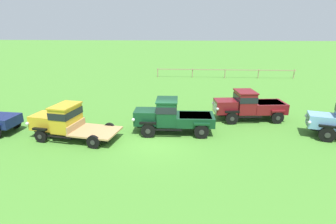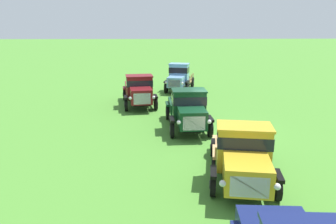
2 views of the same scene
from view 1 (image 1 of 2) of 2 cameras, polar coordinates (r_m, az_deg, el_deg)
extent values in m
plane|color=#47842D|center=(15.48, -2.44, -6.46)|extent=(240.00, 240.00, 0.00)
cylinder|color=#997F60|center=(35.27, -2.25, 8.53)|extent=(0.12, 0.12, 1.18)
cylinder|color=#997F60|center=(35.29, 5.33, 8.47)|extent=(0.12, 0.12, 1.18)
cylinder|color=#997F60|center=(35.29, 12.29, 8.14)|extent=(0.12, 0.12, 1.18)
cylinder|color=#997F60|center=(36.49, 19.07, 7.88)|extent=(0.12, 0.12, 1.18)
cylinder|color=#997F60|center=(38.07, 25.73, 7.48)|extent=(0.12, 0.12, 1.18)
cube|color=#997F60|center=(35.47, 12.37, 8.96)|extent=(17.98, 0.08, 0.10)
cylinder|color=black|center=(20.02, -30.34, -2.01)|extent=(0.80, 0.21, 0.80)
cylinder|color=#2D2D2D|center=(20.08, -30.19, -1.93)|extent=(0.28, 0.05, 0.28)
cube|color=#141E51|center=(19.48, -32.78, -1.55)|extent=(2.21, 1.73, 0.61)
cube|color=#141E51|center=(19.89, -30.54, -0.80)|extent=(0.89, 0.27, 0.12)
cylinder|color=black|center=(16.92, -25.94, -4.76)|extent=(0.78, 0.30, 0.77)
cylinder|color=#2D2D2D|center=(16.85, -26.16, -4.88)|extent=(0.27, 0.08, 0.27)
cylinder|color=black|center=(18.38, -22.05, -2.49)|extent=(0.78, 0.30, 0.77)
cylinder|color=#2D2D2D|center=(18.46, -21.87, -2.38)|extent=(0.27, 0.08, 0.27)
cylinder|color=black|center=(15.06, -15.94, -6.30)|extent=(0.78, 0.30, 0.77)
cylinder|color=#2D2D2D|center=(14.98, -16.13, -6.45)|extent=(0.27, 0.08, 0.27)
cylinder|color=black|center=(16.69, -12.59, -3.60)|extent=(0.78, 0.30, 0.77)
cylinder|color=#2D2D2D|center=(16.77, -12.44, -3.48)|extent=(0.27, 0.08, 0.27)
cube|color=black|center=(16.70, -19.55, -3.93)|extent=(5.02, 1.92, 0.12)
cube|color=gold|center=(17.60, -24.78, -1.77)|extent=(1.84, 1.66, 0.85)
cube|color=silver|center=(18.10, -26.71, -1.67)|extent=(0.25, 1.10, 0.64)
sphere|color=silver|center=(17.56, -28.31, -2.26)|extent=(0.20, 0.20, 0.20)
sphere|color=silver|center=(18.63, -25.30, -0.74)|extent=(0.20, 0.20, 0.20)
cube|color=black|center=(16.77, -26.14, -3.39)|extent=(0.90, 0.35, 0.12)
cube|color=black|center=(18.24, -22.21, -1.21)|extent=(0.90, 0.35, 0.12)
cube|color=gold|center=(16.70, -21.23, -1.21)|extent=(1.39, 1.93, 1.47)
cube|color=black|center=(16.60, -21.36, -0.13)|extent=(1.44, 1.98, 0.41)
cube|color=gold|center=(16.48, -21.53, 1.33)|extent=(1.52, 2.03, 0.08)
cube|color=black|center=(16.18, -22.53, -5.08)|extent=(1.55, 0.40, 0.05)
cube|color=black|center=(17.67, -18.85, -2.72)|extent=(1.55, 0.40, 0.05)
cube|color=tan|center=(15.97, -15.47, -4.10)|extent=(2.90, 2.46, 0.10)
cube|color=tan|center=(16.52, -19.35, -2.88)|extent=(0.40, 1.89, 0.44)
cylinder|color=black|center=(15.89, -4.36, -4.11)|extent=(0.88, 0.20, 0.88)
cylinder|color=#2D2D2D|center=(15.79, -4.40, -4.25)|extent=(0.31, 0.04, 0.31)
cylinder|color=black|center=(17.63, -3.66, -1.81)|extent=(0.88, 0.20, 0.88)
cylinder|color=#2D2D2D|center=(17.72, -3.62, -1.70)|extent=(0.31, 0.04, 0.31)
cylinder|color=black|center=(15.84, 7.31, -4.28)|extent=(0.88, 0.20, 0.88)
cylinder|color=#2D2D2D|center=(15.74, 7.34, -4.42)|extent=(0.31, 0.04, 0.31)
cylinder|color=black|center=(17.58, 6.84, -1.96)|extent=(0.88, 0.20, 0.88)
cylinder|color=#2D2D2D|center=(17.68, 6.81, -1.84)|extent=(0.31, 0.04, 0.31)
cube|color=black|center=(16.62, 1.33, -2.72)|extent=(4.60, 1.16, 0.12)
cube|color=#0F381E|center=(16.58, -4.78, -1.00)|extent=(1.48, 1.35, 0.89)
cube|color=silver|center=(16.69, -7.13, -1.10)|extent=(0.09, 1.03, 0.66)
sphere|color=silver|center=(16.02, -7.58, -1.70)|extent=(0.20, 0.20, 0.20)
sphere|color=silver|center=(17.33, -6.79, -0.13)|extent=(0.20, 0.20, 0.20)
cube|color=black|center=(15.71, -4.40, -2.46)|extent=(1.01, 0.23, 0.12)
cube|color=black|center=(17.47, -3.69, -0.30)|extent=(1.01, 0.23, 0.12)
cube|color=#0F381E|center=(16.37, -0.22, -0.03)|extent=(1.24, 1.68, 1.51)
cube|color=black|center=(16.26, -0.23, 1.11)|extent=(1.29, 1.72, 0.42)
cube|color=#0F381E|center=(16.14, -0.23, 2.65)|extent=(1.36, 1.76, 0.08)
cube|color=black|center=(15.78, 0.06, -3.96)|extent=(1.67, 0.19, 0.05)
cube|color=black|center=(17.50, 0.31, -1.70)|extent=(1.67, 0.19, 0.05)
cube|color=#0F381E|center=(16.53, 5.91, -1.62)|extent=(2.39, 1.79, 0.60)
cube|color=black|center=(16.44, 5.94, -0.74)|extent=(2.01, 1.52, 0.06)
cube|color=#0F381E|center=(15.66, 7.38, -2.62)|extent=(0.97, 0.23, 0.12)
cube|color=#0F381E|center=(17.42, 6.90, -0.45)|extent=(0.97, 0.23, 0.12)
cylinder|color=black|center=(18.49, 13.72, -1.38)|extent=(0.87, 0.29, 0.86)
cylinder|color=#2D2D2D|center=(18.39, 13.81, -1.49)|extent=(0.30, 0.07, 0.30)
cylinder|color=black|center=(20.23, 12.24, 0.41)|extent=(0.87, 0.29, 0.86)
cylinder|color=#2D2D2D|center=(20.33, 12.17, 0.50)|extent=(0.30, 0.07, 0.30)
cylinder|color=black|center=(19.63, 22.72, -1.16)|extent=(0.87, 0.29, 0.86)
cylinder|color=#2D2D2D|center=(19.54, 22.85, -1.26)|extent=(0.30, 0.07, 0.30)
cylinder|color=black|center=(21.28, 20.60, 0.52)|extent=(0.87, 0.29, 0.86)
cylinder|color=#2D2D2D|center=(21.37, 20.49, 0.61)|extent=(0.30, 0.07, 0.30)
cube|color=black|center=(19.79, 17.15, -0.15)|extent=(4.68, 1.59, 0.12)
cube|color=maroon|center=(19.12, 12.41, 1.25)|extent=(1.68, 1.51, 0.92)
cube|color=silver|center=(18.95, 10.26, 1.09)|extent=(0.19, 1.05, 0.69)
sphere|color=silver|center=(18.26, 10.73, 0.65)|extent=(0.20, 0.20, 0.20)
sphere|color=silver|center=(19.60, 9.78, 1.90)|extent=(0.20, 0.20, 0.20)
cube|color=black|center=(18.34, 13.83, 0.03)|extent=(1.00, 0.32, 0.12)
cube|color=black|center=(20.09, 12.33, 1.71)|extent=(1.00, 0.32, 0.12)
cube|color=maroon|center=(19.44, 16.35, 2.07)|extent=(1.39, 1.81, 1.47)
cube|color=black|center=(19.36, 16.43, 3.01)|extent=(1.44, 1.85, 0.41)
cube|color=maroon|center=(19.25, 16.55, 4.29)|extent=(1.51, 1.90, 0.08)
cube|color=black|center=(18.88, 17.37, -1.10)|extent=(1.67, 0.34, 0.05)
cube|color=black|center=(20.55, 15.64, 0.60)|extent=(1.67, 0.34, 0.05)
cube|color=maroon|center=(20.17, 20.90, 1.07)|extent=(2.46, 2.01, 0.73)
cube|color=black|center=(20.08, 21.01, 1.99)|extent=(2.07, 1.71, 0.06)
cube|color=maroon|center=(19.49, 22.89, 0.17)|extent=(0.96, 0.31, 0.12)
cube|color=maroon|center=(21.15, 20.74, 1.76)|extent=(0.96, 0.31, 0.12)
cylinder|color=black|center=(17.85, 31.34, -4.23)|extent=(0.92, 0.42, 0.90)
cylinder|color=#2D2D2D|center=(17.75, 31.41, -4.36)|extent=(0.31, 0.11, 0.32)
cylinder|color=black|center=(19.43, 30.40, -2.41)|extent=(0.92, 0.42, 0.90)
cylinder|color=#2D2D2D|center=(19.53, 30.34, -2.30)|extent=(0.31, 0.11, 0.32)
cube|color=#70A3D1|center=(18.42, 30.42, -1.64)|extent=(1.79, 1.56, 0.80)
cube|color=silver|center=(18.29, 28.16, -1.53)|extent=(0.30, 0.93, 0.60)
sphere|color=silver|center=(17.67, 28.44, -2.01)|extent=(0.20, 0.20, 0.20)
sphere|color=silver|center=(18.88, 27.89, -0.74)|extent=(0.20, 0.20, 0.20)
cube|color=black|center=(17.69, 31.61, -2.73)|extent=(1.05, 0.46, 0.12)
cube|color=black|center=(19.28, 30.63, -1.01)|extent=(1.05, 0.46, 0.12)
camera|label=2|loc=(24.58, -42.25, 10.98)|focal=35.00mm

